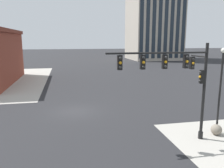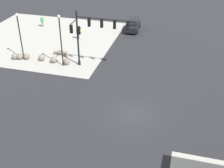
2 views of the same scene
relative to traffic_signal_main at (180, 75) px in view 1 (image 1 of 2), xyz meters
The scene contains 4 objects.
ground_plane 11.21m from the traffic_signal_main, 129.43° to the left, with size 320.00×320.00×0.00m, color #262628.
traffic_signal_main is the anchor object (origin of this frame).
bollard_sphere_curb_a 5.20m from the traffic_signal_main, ahead, with size 0.78×0.78×0.78m, color gray.
street_lamp_corner_near 3.59m from the traffic_signal_main, ahead, with size 0.36×0.36×6.24m.
Camera 1 is at (-0.84, -21.54, 6.75)m, focal length 36.75 mm.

